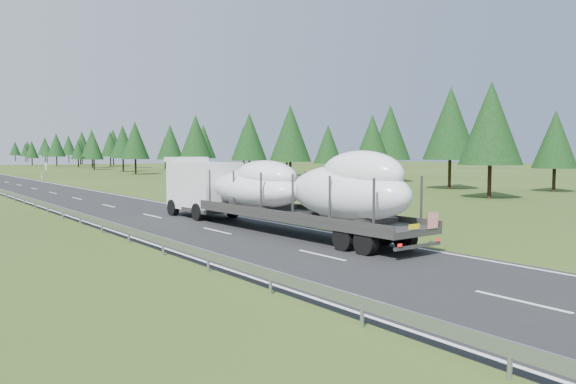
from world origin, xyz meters
TOP-DOWN VIEW (x-y plane):
  - ground at (0.00, 0.00)m, footprint 400.00×400.00m
  - highway_sign at (7.20, 80.00)m, footprint 0.08×0.90m
  - tree_line_right at (39.59, 115.05)m, footprint 28.31×329.98m
  - boat_truck at (2.60, 7.38)m, footprint 3.44×21.49m

SIDE VIEW (x-z plane):
  - ground at x=0.00m, z-range 0.00..0.00m
  - highway_sign at x=7.20m, z-range 0.51..3.11m
  - boat_truck at x=2.60m, z-range 0.14..4.52m
  - tree_line_right at x=39.59m, z-range 0.60..12.93m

